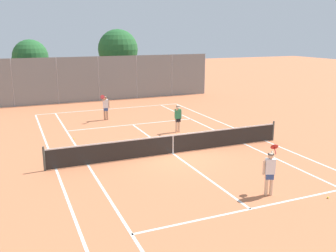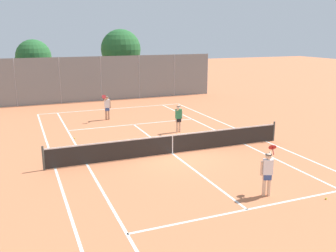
% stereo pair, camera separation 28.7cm
% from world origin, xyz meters
% --- Properties ---
extents(ground_plane, '(120.00, 120.00, 0.00)m').
position_xyz_m(ground_plane, '(0.00, 0.00, 0.00)').
color(ground_plane, '#C67047').
extents(court_line_markings, '(11.10, 23.90, 0.01)m').
position_xyz_m(court_line_markings, '(0.00, 0.00, 0.00)').
color(court_line_markings, silver).
rests_on(court_line_markings, ground).
extents(tennis_net, '(12.00, 0.10, 1.07)m').
position_xyz_m(tennis_net, '(0.00, 0.00, 0.51)').
color(tennis_net, '#474C47').
rests_on(tennis_net, ground).
extents(player_near_side, '(0.85, 0.68, 1.77)m').
position_xyz_m(player_near_side, '(1.27, -5.70, 0.93)').
color(player_near_side, beige).
rests_on(player_near_side, ground).
extents(player_far_left, '(0.71, 0.72, 1.77)m').
position_xyz_m(player_far_left, '(-1.22, 8.39, 0.93)').
color(player_far_left, tan).
rests_on(player_far_left, ground).
extents(player_far_right, '(0.43, 0.49, 1.60)m').
position_xyz_m(player_far_right, '(1.91, 3.61, 0.91)').
color(player_far_right, beige).
rests_on(player_far_right, ground).
extents(loose_tennis_ball_0, '(0.07, 0.07, 0.07)m').
position_xyz_m(loose_tennis_ball_0, '(0.64, 1.07, 0.03)').
color(loose_tennis_ball_0, '#D1DB33').
rests_on(loose_tennis_ball_0, ground).
extents(loose_tennis_ball_1, '(0.07, 0.07, 0.07)m').
position_xyz_m(loose_tennis_ball_1, '(3.02, -6.79, 0.03)').
color(loose_tennis_ball_1, '#D1DB33').
rests_on(loose_tennis_ball_1, ground).
extents(loose_tennis_ball_3, '(0.07, 0.07, 0.07)m').
position_xyz_m(loose_tennis_ball_3, '(-4.01, 4.44, 0.03)').
color(loose_tennis_ball_3, '#D1DB33').
rests_on(loose_tennis_ball_3, ground).
extents(back_fence, '(20.43, 0.08, 3.81)m').
position_xyz_m(back_fence, '(0.00, 15.67, 1.90)').
color(back_fence, gray).
rests_on(back_fence, ground).
extents(tree_behind_left, '(3.05, 2.96, 5.18)m').
position_xyz_m(tree_behind_left, '(-5.28, 18.42, 3.58)').
color(tree_behind_left, brown).
rests_on(tree_behind_left, ground).
extents(tree_behind_right, '(3.76, 3.76, 6.05)m').
position_xyz_m(tree_behind_right, '(2.77, 19.20, 4.06)').
color(tree_behind_right, brown).
rests_on(tree_behind_right, ground).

